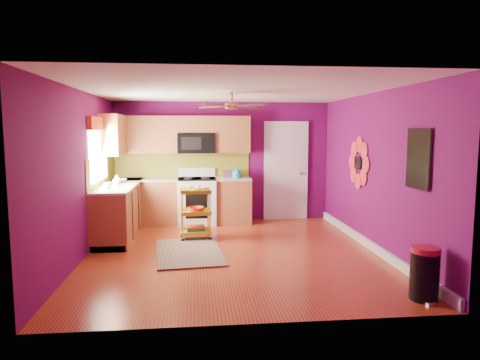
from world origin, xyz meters
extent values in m
plane|color=maroon|center=(0.00, 0.00, 0.00)|extent=(5.00, 5.00, 0.00)
cube|color=#5E0A53|center=(0.00, 2.50, 1.25)|extent=(4.50, 0.04, 2.50)
cube|color=#5E0A53|center=(0.00, -2.50, 1.25)|extent=(4.50, 0.04, 2.50)
cube|color=#5E0A53|center=(-2.25, 0.00, 1.25)|extent=(0.04, 5.00, 2.50)
cube|color=#5E0A53|center=(2.25, 0.00, 1.25)|extent=(0.04, 5.00, 2.50)
cube|color=silver|center=(0.00, 0.00, 2.50)|extent=(4.50, 5.00, 0.04)
cube|color=white|center=(2.22, 0.00, 0.07)|extent=(0.05, 4.90, 0.14)
cube|color=brown|center=(-1.95, 1.35, 0.45)|extent=(0.60, 2.30, 0.90)
cube|color=brown|center=(-0.85, 2.20, 0.45)|extent=(2.80, 0.60, 0.90)
cube|color=beige|center=(-1.95, 1.35, 0.92)|extent=(0.63, 2.30, 0.04)
cube|color=beige|center=(-0.85, 2.20, 0.92)|extent=(2.80, 0.63, 0.04)
cube|color=black|center=(-1.95, 1.35, 0.05)|extent=(0.54, 2.30, 0.10)
cube|color=black|center=(-0.85, 2.20, 0.05)|extent=(2.80, 0.54, 0.10)
cube|color=white|center=(-0.55, 2.17, 0.46)|extent=(0.76, 0.66, 0.92)
cube|color=black|center=(-0.55, 2.17, 0.93)|extent=(0.76, 0.62, 0.03)
cube|color=white|center=(-0.55, 2.45, 1.04)|extent=(0.76, 0.06, 0.18)
cube|color=black|center=(-0.55, 1.84, 0.45)|extent=(0.45, 0.02, 0.55)
cube|color=brown|center=(-1.59, 2.33, 1.83)|extent=(1.32, 0.33, 0.75)
cube|color=brown|center=(0.19, 2.33, 1.83)|extent=(0.72, 0.33, 0.75)
cube|color=brown|center=(-0.55, 2.33, 2.03)|extent=(0.76, 0.33, 0.34)
cube|color=brown|center=(-2.08, 1.85, 1.83)|extent=(0.33, 1.30, 0.75)
cube|color=black|center=(-0.55, 2.30, 1.65)|extent=(0.76, 0.38, 0.40)
cube|color=olive|center=(-0.85, 2.49, 1.20)|extent=(2.80, 0.01, 0.51)
cube|color=olive|center=(-2.24, 1.35, 1.20)|extent=(0.01, 2.30, 0.51)
cube|color=white|center=(-2.23, 1.05, 1.55)|extent=(0.03, 1.20, 1.00)
cube|color=red|center=(-2.20, 1.05, 2.02)|extent=(0.08, 1.35, 0.22)
cube|color=white|center=(1.35, 2.48, 1.02)|extent=(0.85, 0.04, 2.05)
cube|color=white|center=(1.35, 2.46, 1.02)|extent=(0.95, 0.02, 2.15)
sphere|color=#BF8C3F|center=(1.67, 2.42, 1.00)|extent=(0.07, 0.07, 0.07)
cylinder|color=black|center=(2.23, 0.60, 1.35)|extent=(0.01, 0.24, 0.24)
cube|color=#19A388|center=(2.23, -1.40, 1.55)|extent=(0.03, 0.52, 0.72)
cube|color=black|center=(2.21, -1.40, 1.55)|extent=(0.01, 0.56, 0.76)
cylinder|color=#BF8C3F|center=(0.00, 0.20, 2.42)|extent=(0.06, 0.06, 0.16)
cylinder|color=#BF8C3F|center=(0.00, 0.20, 2.28)|extent=(0.20, 0.20, 0.08)
cube|color=#4C2D19|center=(0.27, 0.47, 2.28)|extent=(0.47, 0.47, 0.01)
cube|color=#4C2D19|center=(-0.27, 0.47, 2.28)|extent=(0.47, 0.47, 0.01)
cube|color=#4C2D19|center=(-0.27, -0.07, 2.28)|extent=(0.47, 0.47, 0.01)
cube|color=#4C2D19|center=(0.27, -0.07, 2.28)|extent=(0.47, 0.47, 0.01)
cube|color=black|center=(-0.68, 0.07, 0.01)|extent=(1.15, 1.72, 0.02)
cylinder|color=gold|center=(-0.80, 0.74, 0.45)|extent=(0.02, 0.02, 0.82)
cylinder|color=gold|center=(-0.33, 0.78, 0.45)|extent=(0.02, 0.02, 0.82)
cylinder|color=gold|center=(-0.83, 1.07, 0.45)|extent=(0.02, 0.02, 0.82)
cylinder|color=gold|center=(-0.35, 1.11, 0.45)|extent=(0.02, 0.02, 0.82)
sphere|color=black|center=(-0.80, 0.74, 0.03)|extent=(0.06, 0.06, 0.06)
sphere|color=black|center=(-0.33, 0.78, 0.03)|extent=(0.06, 0.06, 0.06)
sphere|color=black|center=(-0.83, 1.07, 0.03)|extent=(0.06, 0.06, 0.06)
sphere|color=black|center=(-0.35, 1.11, 0.03)|extent=(0.06, 0.06, 0.06)
cube|color=gold|center=(-0.58, 0.93, 0.84)|extent=(0.56, 0.43, 0.03)
cube|color=gold|center=(-0.58, 0.93, 0.46)|extent=(0.56, 0.43, 0.03)
cube|color=gold|center=(-0.58, 0.93, 0.12)|extent=(0.56, 0.43, 0.03)
imported|color=beige|center=(-0.53, 0.93, 0.89)|extent=(0.31, 0.31, 0.07)
sphere|color=yellow|center=(-0.53, 0.93, 0.91)|extent=(0.10, 0.10, 0.10)
imported|color=red|center=(-0.58, 0.93, 0.52)|extent=(0.32, 0.32, 0.09)
cube|color=navy|center=(-0.58, 0.93, 0.15)|extent=(0.33, 0.25, 0.04)
cube|color=#267233|center=(-0.58, 0.93, 0.19)|extent=(0.33, 0.25, 0.03)
cube|color=red|center=(-0.58, 0.93, 0.22)|extent=(0.33, 0.25, 0.03)
cylinder|color=black|center=(1.99, -2.08, 0.27)|extent=(0.38, 0.38, 0.54)
cylinder|color=maroon|center=(1.99, -2.08, 0.58)|extent=(0.32, 0.32, 0.06)
cube|color=beige|center=(1.99, -2.24, 0.01)|extent=(0.12, 0.08, 0.03)
cylinder|color=teal|center=(0.26, 2.14, 1.02)|extent=(0.18, 0.18, 0.16)
sphere|color=teal|center=(0.26, 2.14, 1.12)|extent=(0.06, 0.06, 0.06)
cube|color=beige|center=(0.10, 2.18, 1.03)|extent=(0.22, 0.15, 0.18)
imported|color=#EA3F72|center=(-1.95, 1.04, 1.03)|extent=(0.08, 0.09, 0.19)
imported|color=white|center=(-2.00, 1.42, 1.02)|extent=(0.13, 0.13, 0.17)
imported|color=white|center=(-1.98, 1.62, 0.97)|extent=(0.26, 0.26, 0.06)
imported|color=white|center=(-2.04, 0.77, 0.99)|extent=(0.12, 0.12, 0.10)
camera|label=1|loc=(-0.55, -6.50, 1.90)|focal=32.00mm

